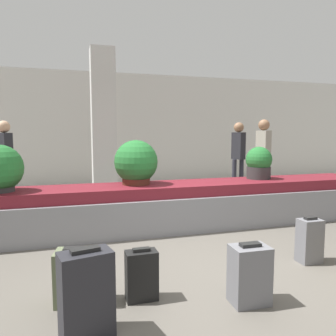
{
  "coord_description": "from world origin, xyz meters",
  "views": [
    {
      "loc": [
        -1.45,
        -3.21,
        1.5
      ],
      "look_at": [
        0.0,
        1.69,
        0.96
      ],
      "focal_mm": 35.0,
      "sensor_mm": 36.0,
      "label": 1
    }
  ],
  "objects_px": {
    "suitcase_0": "(86,294)",
    "potted_plant_0": "(259,163)",
    "potted_plant_1": "(136,163)",
    "traveler_2": "(5,155)",
    "suitcase_3": "(75,277)",
    "pillar": "(104,128)",
    "suitcase_1": "(309,241)",
    "traveler_0": "(263,150)",
    "suitcase_2": "(249,274)",
    "suitcase_4": "(142,275)",
    "traveler_1": "(238,150)"
  },
  "relations": [
    {
      "from": "suitcase_0",
      "to": "potted_plant_0",
      "type": "relative_size",
      "value": 1.21
    },
    {
      "from": "suitcase_1",
      "to": "traveler_1",
      "type": "height_order",
      "value": "traveler_1"
    },
    {
      "from": "potted_plant_0",
      "to": "traveler_2",
      "type": "height_order",
      "value": "traveler_2"
    },
    {
      "from": "traveler_2",
      "to": "suitcase_2",
      "type": "bearing_deg",
      "value": 171.51
    },
    {
      "from": "traveler_2",
      "to": "suitcase_3",
      "type": "bearing_deg",
      "value": 158.16
    },
    {
      "from": "potted_plant_0",
      "to": "potted_plant_1",
      "type": "xyz_separation_m",
      "value": [
        -2.18,
        -0.01,
        0.06
      ]
    },
    {
      "from": "suitcase_2",
      "to": "traveler_0",
      "type": "bearing_deg",
      "value": 58.23
    },
    {
      "from": "suitcase_4",
      "to": "traveler_0",
      "type": "bearing_deg",
      "value": 46.0
    },
    {
      "from": "pillar",
      "to": "traveler_0",
      "type": "distance_m",
      "value": 3.64
    },
    {
      "from": "potted_plant_1",
      "to": "suitcase_0",
      "type": "bearing_deg",
      "value": -108.58
    },
    {
      "from": "suitcase_0",
      "to": "suitcase_3",
      "type": "relative_size",
      "value": 1.34
    },
    {
      "from": "suitcase_1",
      "to": "pillar",
      "type": "bearing_deg",
      "value": 118.0
    },
    {
      "from": "pillar",
      "to": "traveler_0",
      "type": "relative_size",
      "value": 1.76
    },
    {
      "from": "pillar",
      "to": "suitcase_1",
      "type": "xyz_separation_m",
      "value": [
        1.97,
        -3.81,
        -1.34
      ]
    },
    {
      "from": "potted_plant_1",
      "to": "traveler_2",
      "type": "height_order",
      "value": "traveler_2"
    },
    {
      "from": "suitcase_4",
      "to": "suitcase_2",
      "type": "bearing_deg",
      "value": -20.54
    },
    {
      "from": "pillar",
      "to": "suitcase_3",
      "type": "distance_m",
      "value": 4.27
    },
    {
      "from": "suitcase_4",
      "to": "traveler_0",
      "type": "height_order",
      "value": "traveler_0"
    },
    {
      "from": "potted_plant_0",
      "to": "traveler_0",
      "type": "xyz_separation_m",
      "value": [
        1.11,
        1.6,
        0.13
      ]
    },
    {
      "from": "suitcase_3",
      "to": "suitcase_4",
      "type": "xyz_separation_m",
      "value": [
        0.57,
        -0.1,
        -0.01
      ]
    },
    {
      "from": "suitcase_3",
      "to": "potted_plant_1",
      "type": "bearing_deg",
      "value": 76.11
    },
    {
      "from": "suitcase_1",
      "to": "potted_plant_1",
      "type": "relative_size",
      "value": 0.78
    },
    {
      "from": "suitcase_1",
      "to": "traveler_0",
      "type": "bearing_deg",
      "value": 65.95
    },
    {
      "from": "pillar",
      "to": "suitcase_3",
      "type": "xyz_separation_m",
      "value": [
        -0.65,
        -3.99,
        -1.36
      ]
    },
    {
      "from": "potted_plant_0",
      "to": "potted_plant_1",
      "type": "relative_size",
      "value": 0.81
    },
    {
      "from": "traveler_2",
      "to": "suitcase_1",
      "type": "bearing_deg",
      "value": -175.34
    },
    {
      "from": "traveler_0",
      "to": "suitcase_2",
      "type": "bearing_deg",
      "value": -45.18
    },
    {
      "from": "potted_plant_0",
      "to": "suitcase_2",
      "type": "bearing_deg",
      "value": -123.08
    },
    {
      "from": "suitcase_0",
      "to": "suitcase_4",
      "type": "relative_size",
      "value": 1.41
    },
    {
      "from": "suitcase_1",
      "to": "potted_plant_1",
      "type": "height_order",
      "value": "potted_plant_1"
    },
    {
      "from": "suitcase_4",
      "to": "potted_plant_0",
      "type": "xyz_separation_m",
      "value": [
        2.57,
        2.23,
        0.75
      ]
    },
    {
      "from": "traveler_0",
      "to": "traveler_2",
      "type": "relative_size",
      "value": 1.04
    },
    {
      "from": "pillar",
      "to": "potted_plant_1",
      "type": "bearing_deg",
      "value": -80.71
    },
    {
      "from": "suitcase_3",
      "to": "suitcase_1",
      "type": "bearing_deg",
      "value": 14.57
    },
    {
      "from": "suitcase_1",
      "to": "traveler_1",
      "type": "distance_m",
      "value": 4.58
    },
    {
      "from": "suitcase_2",
      "to": "suitcase_4",
      "type": "relative_size",
      "value": 1.14
    },
    {
      "from": "potted_plant_1",
      "to": "suitcase_4",
      "type": "bearing_deg",
      "value": -99.92
    },
    {
      "from": "potted_plant_1",
      "to": "suitcase_3",
      "type": "bearing_deg",
      "value": -114.44
    },
    {
      "from": "potted_plant_0",
      "to": "traveler_0",
      "type": "distance_m",
      "value": 1.95
    },
    {
      "from": "suitcase_2",
      "to": "potted_plant_1",
      "type": "distance_m",
      "value": 2.72
    },
    {
      "from": "suitcase_0",
      "to": "potted_plant_1",
      "type": "height_order",
      "value": "potted_plant_1"
    },
    {
      "from": "pillar",
      "to": "suitcase_2",
      "type": "height_order",
      "value": "pillar"
    },
    {
      "from": "traveler_1",
      "to": "pillar",
      "type": "bearing_deg",
      "value": -99.25
    },
    {
      "from": "potted_plant_0",
      "to": "potted_plant_1",
      "type": "height_order",
      "value": "potted_plant_1"
    },
    {
      "from": "suitcase_0",
      "to": "suitcase_2",
      "type": "bearing_deg",
      "value": -9.48
    },
    {
      "from": "pillar",
      "to": "potted_plant_0",
      "type": "bearing_deg",
      "value": -36.95
    },
    {
      "from": "suitcase_1",
      "to": "suitcase_2",
      "type": "relative_size",
      "value": 0.98
    },
    {
      "from": "suitcase_4",
      "to": "traveler_1",
      "type": "height_order",
      "value": "traveler_1"
    },
    {
      "from": "pillar",
      "to": "suitcase_0",
      "type": "relative_size",
      "value": 4.73
    },
    {
      "from": "suitcase_4",
      "to": "traveler_0",
      "type": "distance_m",
      "value": 5.38
    }
  ]
}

